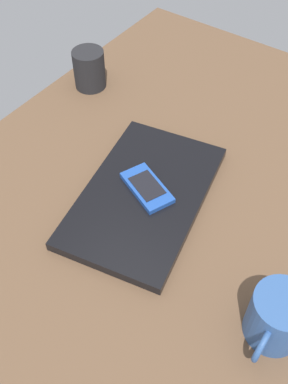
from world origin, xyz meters
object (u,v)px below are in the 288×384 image
at_px(coffee_mug, 277,318).
at_px(cell_phone_on_laptop, 147,187).
at_px(pen_cup, 89,69).
at_px(laptop_closed, 144,196).

bearing_deg(coffee_mug, cell_phone_on_laptop, -109.84).
height_order(cell_phone_on_laptop, pen_cup, pen_cup).
relative_size(laptop_closed, cell_phone_on_laptop, 2.85).
distance_m(cell_phone_on_laptop, pen_cup, 0.37).
distance_m(laptop_closed, cell_phone_on_laptop, 0.02).
relative_size(laptop_closed, coffee_mug, 2.86).
distance_m(coffee_mug, pen_cup, 0.69).
height_order(laptop_closed, pen_cup, pen_cup).
bearing_deg(pen_cup, laptop_closed, 55.12).
bearing_deg(pen_cup, cell_phone_on_laptop, 56.29).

